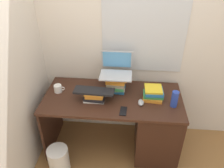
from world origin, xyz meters
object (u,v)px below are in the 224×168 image
at_px(book_stack_side, 153,93).
at_px(mug, 58,89).
at_px(book_stack_keyboard_riser, 95,96).
at_px(keyboard, 94,91).
at_px(cell_phone, 123,111).
at_px(laptop, 116,69).
at_px(wastebasket, 59,160).
at_px(book_stack_tall, 116,84).
at_px(computer_mouse, 141,102).
at_px(water_bottle, 175,99).
at_px(desk, 146,124).

relative_size(book_stack_side, mug, 1.79).
xyz_separation_m(book_stack_keyboard_riser, mug, (-0.43, 0.12, -0.01)).
xyz_separation_m(keyboard, cell_phone, (0.32, -0.16, -0.12)).
relative_size(laptop, cell_phone, 2.54).
relative_size(book_stack_side, wastebasket, 0.70).
height_order(cell_phone, wastebasket, cell_phone).
bearing_deg(cell_phone, book_stack_tall, 109.03).
xyz_separation_m(keyboard, wastebasket, (-0.37, -0.34, -0.71)).
xyz_separation_m(book_stack_side, mug, (-1.05, 0.03, -0.02)).
bearing_deg(book_stack_side, cell_phone, -140.52).
xyz_separation_m(computer_mouse, water_bottle, (0.33, -0.01, 0.07)).
xyz_separation_m(keyboard, mug, (-0.43, 0.12, -0.08)).
bearing_deg(mug, wastebasket, -82.48).
bearing_deg(keyboard, computer_mouse, 0.57).
bearing_deg(wastebasket, mug, 97.52).
relative_size(book_stack_tall, water_bottle, 1.31).
bearing_deg(computer_mouse, book_stack_keyboard_riser, 178.22).
distance_m(book_stack_side, computer_mouse, 0.18).
relative_size(laptop, water_bottle, 1.96).
bearing_deg(book_stack_tall, book_stack_keyboard_riser, -137.54).
bearing_deg(laptop, water_bottle, -24.52).
distance_m(desk, keyboard, 0.74).
relative_size(computer_mouse, cell_phone, 0.76).
distance_m(laptop, wastebasket, 1.18).
bearing_deg(book_stack_keyboard_riser, laptop, 51.23).
bearing_deg(keyboard, book_stack_side, 11.15).
bearing_deg(water_bottle, cell_phone, -165.08).
xyz_separation_m(keyboard, computer_mouse, (0.49, -0.02, -0.10)).
xyz_separation_m(laptop, keyboard, (-0.21, -0.26, -0.13)).
xyz_separation_m(book_stack_keyboard_riser, keyboard, (-0.00, 0.00, 0.07)).
bearing_deg(keyboard, wastebasket, -134.55).
relative_size(desk, book_stack_keyboard_riser, 6.60).
height_order(water_bottle, wastebasket, water_bottle).
height_order(book_stack_tall, book_stack_keyboard_riser, book_stack_tall).
relative_size(mug, water_bottle, 0.69).
bearing_deg(book_stack_side, water_bottle, -29.54).
relative_size(desk, cell_phone, 11.05).
height_order(book_stack_tall, laptop, laptop).
bearing_deg(cell_phone, mug, 162.91).
xyz_separation_m(book_stack_keyboard_riser, water_bottle, (0.82, -0.02, 0.03)).
xyz_separation_m(desk, cell_phone, (-0.26, -0.21, 0.34)).
distance_m(book_stack_keyboard_riser, laptop, 0.39).
bearing_deg(cell_phone, wastebasket, -161.62).
xyz_separation_m(desk, computer_mouse, (-0.08, -0.07, 0.36)).
bearing_deg(wastebasket, book_stack_side, 23.67).
bearing_deg(keyboard, cell_phone, -24.12).
height_order(book_stack_side, mug, book_stack_side).
relative_size(book_stack_keyboard_riser, wastebasket, 0.73).
bearing_deg(desk, laptop, 150.05).
bearing_deg(water_bottle, wastebasket, -165.10).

